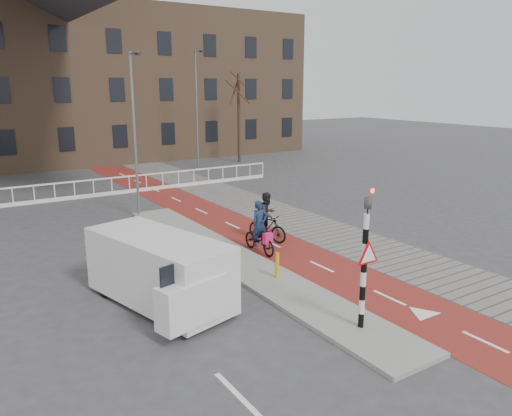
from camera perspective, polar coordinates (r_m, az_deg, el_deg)
ground at (r=14.67m, az=8.03°, el=-10.09°), size 120.00×120.00×0.00m
bike_lane at (r=23.36m, az=-5.17°, el=-0.86°), size 2.50×60.00×0.01m
sidewalk at (r=24.73m, az=0.59°, el=0.02°), size 3.00×60.00×0.01m
curb_island at (r=17.30m, az=-2.42°, el=-5.95°), size 1.80×16.00×0.12m
traffic_signal at (r=12.19m, az=12.37°, el=-5.29°), size 0.80×0.80×3.68m
bollard at (r=15.48m, az=2.43°, el=-6.56°), size 0.12×0.12×0.81m
cyclist_near at (r=18.03m, az=0.42°, el=-3.14°), size 0.66×1.84×1.91m
cyclist_far at (r=19.30m, az=1.28°, el=-1.50°), size 1.06×1.86×1.93m
van at (r=14.00m, az=-11.03°, el=-6.87°), size 2.88×4.84×1.95m
railing at (r=27.93m, az=-23.99°, el=1.06°), size 28.00×0.10×0.99m
townhouse_row at (r=42.54m, az=-25.61°, el=15.11°), size 46.00×10.00×15.90m
tree_right at (r=39.34m, az=-1.96°, el=10.17°), size 0.24×0.24×6.78m
streetlight_near at (r=23.17m, az=-13.70°, el=7.90°), size 0.12×0.12×7.34m
streetlight_right at (r=36.67m, az=-6.79°, el=11.01°), size 0.12×0.12×8.31m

